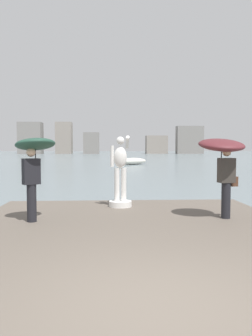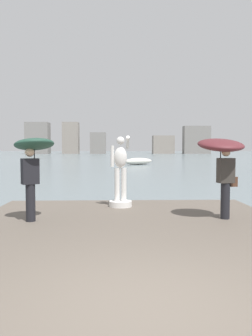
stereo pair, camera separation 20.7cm
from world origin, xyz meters
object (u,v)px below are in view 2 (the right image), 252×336
object	(u,v)px
statue_white_figure	(120,178)
onlooker_left	(33,157)
onlooker_right	(222,154)
boat_mid	(138,161)

from	to	relation	value
statue_white_figure	onlooker_left	distance (m)	2.91
onlooker_left	onlooker_right	distance (m)	4.52
onlooker_left	onlooker_right	bearing A→B (deg)	1.21
onlooker_left	boat_mid	bearing A→B (deg)	82.20
onlooker_right	boat_mid	world-z (taller)	onlooker_right
statue_white_figure	boat_mid	distance (m)	34.01
onlooker_left	boat_mid	xyz separation A→B (m)	(4.90, 35.79, -1.49)
onlooker_left	boat_mid	distance (m)	36.15
onlooker_left	boat_mid	size ratio (longest dim) A/B	0.45
statue_white_figure	boat_mid	size ratio (longest dim) A/B	0.47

